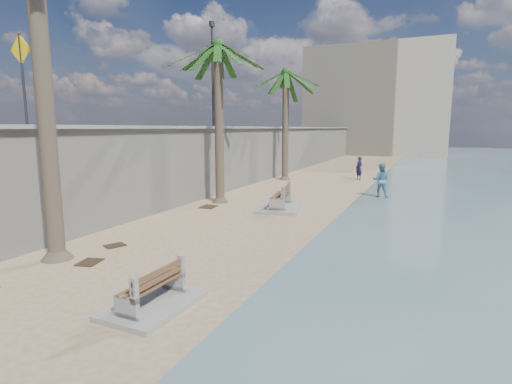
% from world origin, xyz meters
% --- Properties ---
extents(ground_plane, '(140.00, 140.00, 0.00)m').
position_xyz_m(ground_plane, '(0.00, 0.00, 0.00)').
color(ground_plane, tan).
extents(seawall, '(0.45, 70.00, 3.50)m').
position_xyz_m(seawall, '(-5.20, 20.00, 1.75)').
color(seawall, gray).
rests_on(seawall, ground_plane).
extents(wall_cap, '(0.80, 70.00, 0.12)m').
position_xyz_m(wall_cap, '(-5.20, 20.00, 3.55)').
color(wall_cap, gray).
rests_on(wall_cap, seawall).
extents(end_building, '(18.00, 12.00, 14.00)m').
position_xyz_m(end_building, '(-2.00, 52.00, 7.00)').
color(end_building, '#B7AA93').
rests_on(end_building, ground_plane).
extents(bench_near, '(1.37, 1.98, 0.81)m').
position_xyz_m(bench_near, '(0.45, -0.20, 0.36)').
color(bench_near, gray).
rests_on(bench_near, ground_plane).
extents(bench_far, '(2.13, 2.75, 1.04)m').
position_xyz_m(bench_far, '(-0.61, 9.89, 0.45)').
color(bench_far, gray).
rests_on(bench_far, ground_plane).
extents(palm_mid, '(5.00, 5.00, 8.12)m').
position_xyz_m(palm_mid, '(-3.82, 10.29, 7.12)').
color(palm_mid, brown).
rests_on(palm_mid, ground_plane).
extents(palm_back, '(5.00, 5.00, 8.07)m').
position_xyz_m(palm_back, '(-3.87, 19.58, 7.07)').
color(palm_back, brown).
rests_on(palm_back, ground_plane).
extents(pedestrian_sign, '(0.78, 0.07, 2.40)m').
position_xyz_m(pedestrian_sign, '(-5.00, 1.50, 5.15)').
color(pedestrian_sign, '#2D2D33').
rests_on(pedestrian_sign, wall_cap).
extents(streetlight, '(0.28, 0.28, 5.12)m').
position_xyz_m(streetlight, '(-5.10, 12.00, 6.64)').
color(streetlight, '#2D2D33').
rests_on(streetlight, wall_cap).
extents(person_a, '(0.79, 0.76, 1.82)m').
position_xyz_m(person_a, '(0.79, 21.56, 0.91)').
color(person_a, '#19163D').
rests_on(person_a, ground_plane).
extents(person_b, '(0.94, 0.73, 1.94)m').
position_xyz_m(person_b, '(3.00, 14.91, 0.97)').
color(person_b, teal).
rests_on(person_b, ground_plane).
extents(debris_b, '(0.64, 0.73, 0.03)m').
position_xyz_m(debris_b, '(-2.78, 1.28, 0.01)').
color(debris_b, '#382616').
rests_on(debris_b, ground_plane).
extents(debris_c, '(0.72, 0.86, 0.03)m').
position_xyz_m(debris_c, '(-3.74, 9.05, 0.01)').
color(debris_c, '#382616').
rests_on(debris_c, ground_plane).
extents(debris_d, '(0.65, 0.71, 0.03)m').
position_xyz_m(debris_d, '(-3.27, 2.72, 0.01)').
color(debris_d, '#382616').
rests_on(debris_d, ground_plane).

